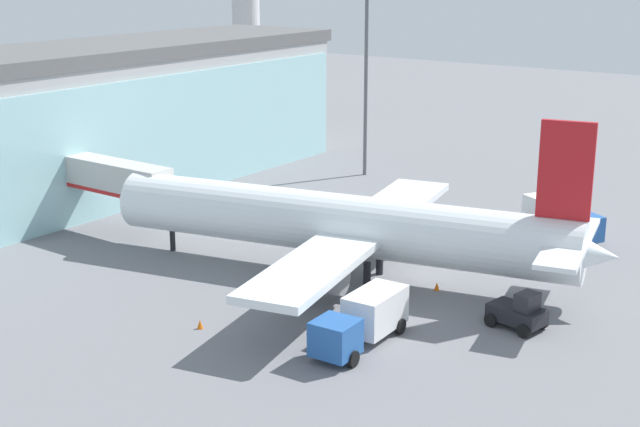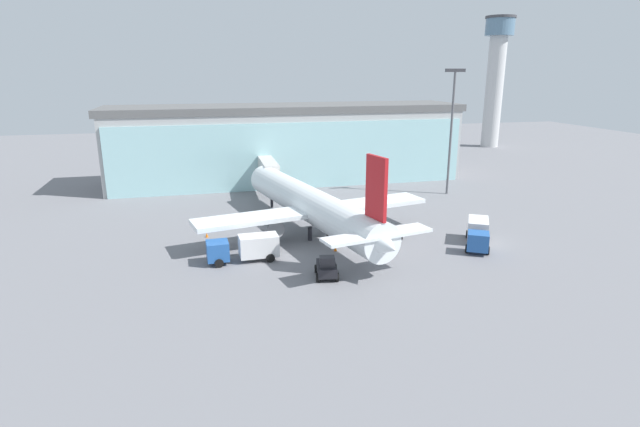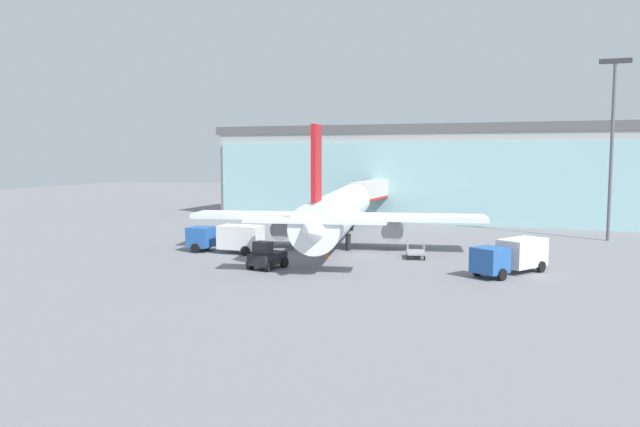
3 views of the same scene
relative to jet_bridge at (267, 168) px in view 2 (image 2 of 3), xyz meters
The scene contains 12 objects.
ground 25.27m from the jet_bridge, 78.15° to the right, with size 240.00×240.00×0.00m, color slate.
terminal_building 12.01m from the jet_bridge, 64.32° to the left, with size 61.69×14.37×13.39m.
jet_bridge is the anchor object (origin of this frame).
control_tower 76.78m from the jet_bridge, 32.16° to the left, with size 7.34×7.34×32.09m.
apron_light_mast 29.49m from the jet_bridge, 10.91° to the right, with size 3.20×0.40×19.36m.
airplane 20.67m from the jet_bridge, 83.11° to the right, with size 28.96×35.69×11.58m.
catering_truck 28.40m from the jet_bridge, 102.56° to the right, with size 7.39×2.76×2.65m.
fuel_truck 35.07m from the jet_bridge, 55.54° to the right, with size 5.57×7.42×2.65m.
baggage_cart 26.94m from the jet_bridge, 65.24° to the right, with size 2.28×3.12×1.50m.
pushback_tug 33.91m from the jet_bridge, 88.41° to the right, with size 2.64×3.46×2.30m.
safety_cone_nose 27.47m from the jet_bridge, 82.24° to the right, with size 0.36×0.36×0.55m, color orange.
safety_cone_wingtip 21.64m from the jet_bridge, 117.87° to the right, with size 0.36×0.36×0.55m, color orange.
Camera 2 is at (-15.18, -52.14, 18.93)m, focal length 28.00 mm.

